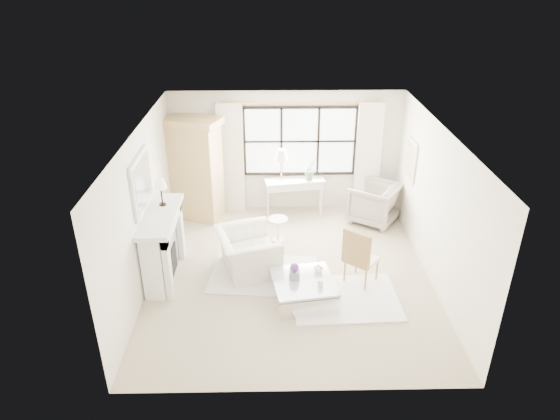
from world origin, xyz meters
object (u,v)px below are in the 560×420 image
Objects in this scene: armoire at (196,168)px; console_table at (294,196)px; coffee_table at (303,290)px; club_armchair at (248,252)px.

armoire is 2.24m from console_table.
armoire is 1.65× the size of console_table.
console_table is 1.18× the size of coffee_table.
console_table is 1.17× the size of club_armchair.
console_table reaches higher than coffee_table.
console_table is at bearing 80.89° from coffee_table.
coffee_table is (0.96, -0.91, -0.20)m from club_armchair.
console_table reaches higher than club_armchair.
console_table is (2.11, 0.15, -0.74)m from armoire.
armoire reaches higher than coffee_table.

